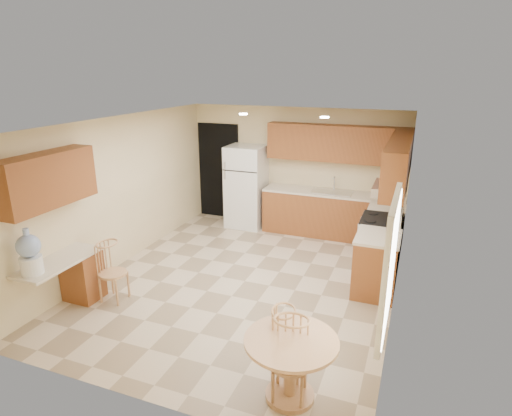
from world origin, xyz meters
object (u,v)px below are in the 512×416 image
at_px(chair_table_b, 288,359).
at_px(dining_table, 291,360).
at_px(chair_table_a, 285,343).
at_px(water_crock, 30,253).
at_px(refrigerator, 246,186).
at_px(stove, 380,244).
at_px(chair_desk, 108,268).

bearing_deg(chair_table_b, dining_table, -97.70).
distance_m(chair_table_a, water_crock, 3.33).
height_order(refrigerator, stove, refrigerator).
distance_m(stove, chair_table_a, 3.24).
bearing_deg(chair_desk, chair_table_a, 73.43).
xyz_separation_m(dining_table, water_crock, (-3.40, 0.05, 0.59)).
height_order(stove, chair_desk, stove).
relative_size(chair_table_a, water_crock, 1.39).
bearing_deg(stove, chair_desk, -144.66).
distance_m(refrigerator, dining_table, 5.15).
bearing_deg(stove, refrigerator, 157.01).
bearing_deg(chair_table_b, water_crock, -10.60).
distance_m(refrigerator, chair_desk, 3.75).
bearing_deg(dining_table, water_crock, 179.09).
relative_size(refrigerator, water_crock, 2.86).
xyz_separation_m(chair_table_a, chair_table_b, (0.12, -0.29, 0.04)).
height_order(chair_table_a, water_crock, water_crock).
bearing_deg(dining_table, stove, 81.09).
xyz_separation_m(refrigerator, chair_table_b, (2.35, -4.69, -0.31)).
xyz_separation_m(stove, dining_table, (-0.52, -3.35, -0.01)).
xyz_separation_m(stove, chair_table_b, (-0.52, -3.47, 0.08)).
distance_m(stove, chair_desk, 4.26).
bearing_deg(chair_table_a, water_crock, -98.69).
relative_size(chair_table_a, chair_desk, 0.95).
bearing_deg(refrigerator, chair_table_b, -63.37).
xyz_separation_m(refrigerator, stove, (2.88, -1.22, -0.39)).
bearing_deg(chair_table_a, refrigerator, -163.79).
height_order(refrigerator, dining_table, refrigerator).
height_order(stove, water_crock, water_crock).
height_order(refrigerator, water_crock, refrigerator).
relative_size(stove, chair_table_a, 1.30).
distance_m(dining_table, water_crock, 3.45).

